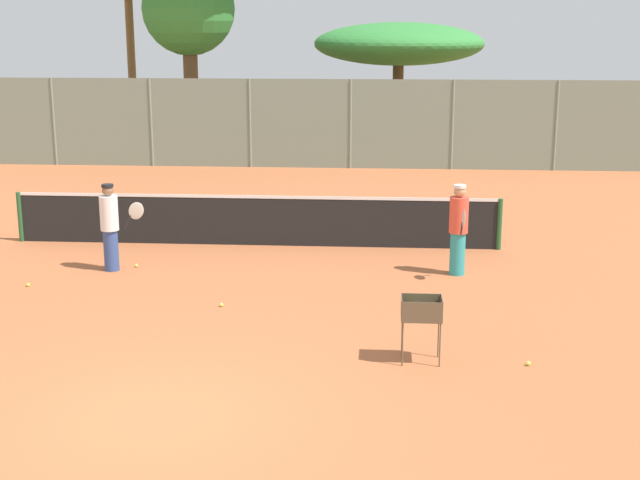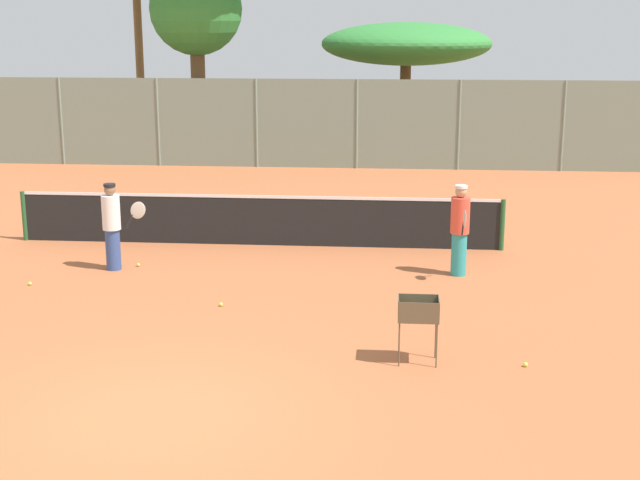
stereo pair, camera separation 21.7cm
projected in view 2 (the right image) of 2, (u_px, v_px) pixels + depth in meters
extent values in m
plane|color=#B26038|center=(152.00, 416.00, 10.71)|extent=(80.00, 80.00, 0.00)
cylinder|color=#26592D|center=(24.00, 216.00, 19.14)|extent=(0.10, 0.10, 1.07)
cylinder|color=#26592D|center=(502.00, 225.00, 18.30)|extent=(0.10, 0.10, 1.07)
cube|color=black|center=(258.00, 222.00, 18.73)|extent=(10.16, 0.01, 1.01)
cube|color=white|center=(257.00, 197.00, 18.60)|extent=(10.16, 0.02, 0.06)
cylinder|color=gray|center=(61.00, 121.00, 29.07)|extent=(0.08, 0.08, 2.83)
cylinder|color=gray|center=(158.00, 122.00, 28.80)|extent=(0.08, 0.08, 2.83)
cylinder|color=gray|center=(256.00, 123.00, 28.53)|extent=(0.08, 0.08, 2.83)
cylinder|color=gray|center=(357.00, 124.00, 28.27)|extent=(0.08, 0.08, 2.83)
cylinder|color=gray|center=(459.00, 125.00, 28.00)|extent=(0.08, 0.08, 2.83)
cylinder|color=gray|center=(563.00, 126.00, 27.73)|extent=(0.08, 0.08, 2.83)
cube|color=gray|center=(306.00, 124.00, 28.40)|extent=(22.54, 0.01, 2.83)
cylinder|color=brown|center=(140.00, 61.00, 33.79)|extent=(0.30, 0.30, 6.20)
cylinder|color=brown|center=(405.00, 109.00, 31.92)|extent=(0.39, 0.39, 3.06)
ellipsoid|color=#338438|center=(406.00, 44.00, 31.37)|extent=(6.00, 6.00, 1.50)
cylinder|color=brown|center=(199.00, 98.00, 30.57)|extent=(0.49, 0.49, 4.07)
sphere|color=#338438|center=(196.00, 8.00, 29.86)|extent=(3.11, 3.11, 3.11)
cylinder|color=brown|center=(197.00, 68.00, 30.52)|extent=(0.33, 0.33, 6.04)
cylinder|color=teal|center=(459.00, 254.00, 16.55)|extent=(0.28, 0.28, 0.80)
cylinder|color=#E54C38|center=(460.00, 215.00, 16.37)|extent=(0.35, 0.35, 0.67)
sphere|color=tan|center=(461.00, 192.00, 16.26)|extent=(0.22, 0.22, 0.22)
cylinder|color=white|center=(461.00, 187.00, 16.24)|extent=(0.23, 0.23, 0.05)
cylinder|color=black|center=(463.00, 229.00, 16.06)|extent=(0.04, 0.15, 0.27)
ellipsoid|color=silver|center=(465.00, 219.00, 15.84)|extent=(0.06, 0.40, 0.43)
cylinder|color=#334C8C|center=(113.00, 249.00, 16.92)|extent=(0.28, 0.28, 0.78)
cylinder|color=white|center=(111.00, 212.00, 16.74)|extent=(0.34, 0.34, 0.65)
sphere|color=#8C6647|center=(110.00, 190.00, 16.64)|extent=(0.21, 0.21, 0.21)
cylinder|color=black|center=(109.00, 185.00, 16.62)|extent=(0.22, 0.22, 0.05)
cylinder|color=black|center=(130.00, 221.00, 16.74)|extent=(0.15, 0.03, 0.27)
ellipsoid|color=silver|center=(138.00, 210.00, 16.67)|extent=(0.40, 0.04, 0.43)
cylinder|color=brown|center=(399.00, 345.00, 12.17)|extent=(0.02, 0.02, 0.63)
cylinder|color=brown|center=(437.00, 346.00, 12.13)|extent=(0.02, 0.02, 0.63)
cylinder|color=brown|center=(399.00, 336.00, 12.52)|extent=(0.02, 0.02, 0.63)
cylinder|color=brown|center=(436.00, 337.00, 12.48)|extent=(0.02, 0.02, 0.63)
cube|color=brown|center=(418.00, 319.00, 12.25)|extent=(0.55, 0.40, 0.01)
cube|color=brown|center=(419.00, 313.00, 12.02)|extent=(0.55, 0.01, 0.30)
cube|color=brown|center=(418.00, 304.00, 12.41)|extent=(0.55, 0.01, 0.30)
cube|color=brown|center=(398.00, 308.00, 12.24)|extent=(0.01, 0.40, 0.30)
cube|color=brown|center=(439.00, 309.00, 12.19)|extent=(0.01, 0.40, 0.30)
sphere|color=#D1E54C|center=(426.00, 313.00, 12.20)|extent=(0.07, 0.07, 0.07)
sphere|color=#D1E54C|center=(426.00, 315.00, 12.12)|extent=(0.07, 0.07, 0.07)
sphere|color=#D1E54C|center=(411.00, 312.00, 12.25)|extent=(0.07, 0.07, 0.07)
sphere|color=#D1E54C|center=(415.00, 312.00, 12.25)|extent=(0.07, 0.07, 0.07)
sphere|color=#D1E54C|center=(411.00, 315.00, 12.28)|extent=(0.07, 0.07, 0.07)
sphere|color=#D1E54C|center=(415.00, 316.00, 12.09)|extent=(0.07, 0.07, 0.07)
sphere|color=#D1E54C|center=(409.00, 311.00, 12.28)|extent=(0.07, 0.07, 0.07)
sphere|color=#D1E54C|center=(415.00, 314.00, 12.32)|extent=(0.07, 0.07, 0.07)
sphere|color=#D1E54C|center=(418.00, 316.00, 12.09)|extent=(0.07, 0.07, 0.07)
sphere|color=#D1E54C|center=(426.00, 317.00, 12.19)|extent=(0.07, 0.07, 0.07)
sphere|color=#D1E54C|center=(416.00, 310.00, 12.32)|extent=(0.07, 0.07, 0.07)
sphere|color=#D1E54C|center=(410.00, 314.00, 12.18)|extent=(0.07, 0.07, 0.07)
sphere|color=#D1E54C|center=(526.00, 365.00, 12.22)|extent=(0.07, 0.07, 0.07)
sphere|color=#D1E54C|center=(221.00, 304.00, 14.80)|extent=(0.07, 0.07, 0.07)
sphere|color=#D1E54C|center=(138.00, 265.00, 17.19)|extent=(0.07, 0.07, 0.07)
sphere|color=#D1E54C|center=(30.00, 284.00, 15.97)|extent=(0.07, 0.07, 0.07)
cube|color=#3F4C8C|center=(314.00, 139.00, 32.10)|extent=(4.20, 1.70, 0.90)
cube|color=#33383D|center=(308.00, 117.00, 31.92)|extent=(2.20, 1.50, 0.70)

